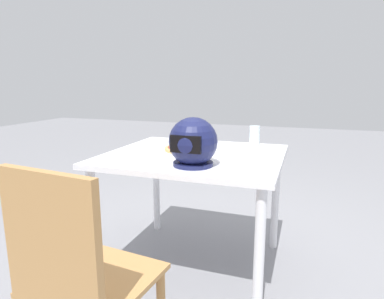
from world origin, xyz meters
TOP-DOWN VIEW (x-y plane):
  - ground_plane at (0.00, 0.00)m, footprint 14.00×14.00m
  - dining_table at (0.00, 0.00)m, footprint 1.03×0.93m
  - pizza_plate at (0.04, -0.03)m, footprint 0.33×0.33m
  - pizza at (0.05, -0.03)m, footprint 0.30×0.30m
  - motorcycle_helmet at (-0.09, 0.28)m, footprint 0.25×0.25m
  - drinking_glass at (-0.30, -0.36)m, footprint 0.07×0.07m
  - chair_far at (0.08, 1.00)m, footprint 0.44×0.44m

SIDE VIEW (x-z plane):
  - ground_plane at x=0.00m, z-range 0.00..0.00m
  - chair_far at x=0.08m, z-range 0.06..0.96m
  - dining_table at x=0.00m, z-range 0.28..1.01m
  - pizza_plate at x=0.04m, z-range 0.73..0.75m
  - pizza at x=0.05m, z-range 0.73..0.79m
  - drinking_glass at x=-0.30m, z-range 0.73..0.87m
  - motorcycle_helmet at x=-0.09m, z-range 0.73..0.98m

